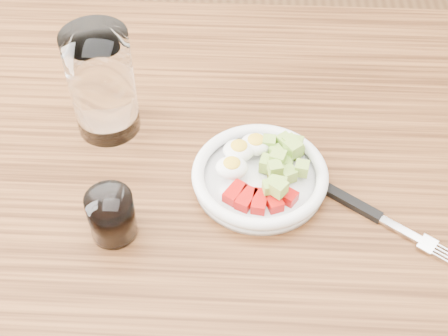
# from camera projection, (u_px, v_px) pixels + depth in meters

# --- Properties ---
(dining_table) EXTENTS (1.50, 0.90, 0.77)m
(dining_table) POSITION_uv_depth(u_px,v_px,m) (230.00, 230.00, 0.95)
(dining_table) COLOR brown
(dining_table) RESTS_ON ground
(bowl) EXTENTS (0.19, 0.19, 0.05)m
(bowl) POSITION_uv_depth(u_px,v_px,m) (260.00, 173.00, 0.87)
(bowl) COLOR white
(bowl) RESTS_ON dining_table
(fork) EXTENTS (0.19, 0.14, 0.01)m
(fork) POSITION_uv_depth(u_px,v_px,m) (365.00, 210.00, 0.84)
(fork) COLOR black
(fork) RESTS_ON dining_table
(water_glass) EXTENTS (0.09, 0.09, 0.17)m
(water_glass) POSITION_uv_depth(u_px,v_px,m) (102.00, 83.00, 0.89)
(water_glass) COLOR white
(water_glass) RESTS_ON dining_table
(coffee_glass) EXTENTS (0.06, 0.06, 0.07)m
(coffee_glass) POSITION_uv_depth(u_px,v_px,m) (112.00, 216.00, 0.80)
(coffee_glass) COLOR white
(coffee_glass) RESTS_ON dining_table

